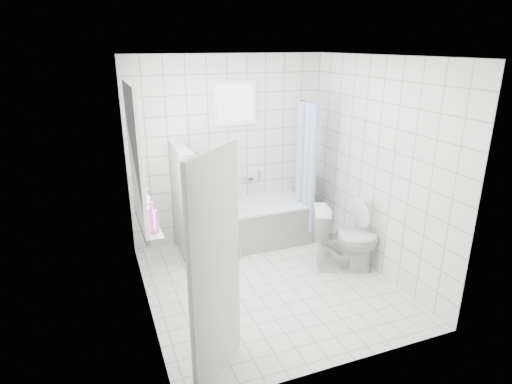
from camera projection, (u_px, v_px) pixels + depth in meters
name	position (u px, v px, depth m)	size (l,w,h in m)	color
ground	(269.00, 283.00, 5.12)	(3.00, 3.00, 0.00)	white
ceiling	(272.00, 56.00, 4.27)	(3.00, 3.00, 0.00)	white
wall_back	(229.00, 150.00, 6.01)	(2.80, 0.02, 2.60)	white
wall_front	(344.00, 233.00, 3.37)	(2.80, 0.02, 2.60)	white
wall_left	(140.00, 195.00, 4.21)	(0.02, 3.00, 2.60)	white
wall_right	(376.00, 167.00, 5.17)	(0.02, 3.00, 2.60)	white
window_left	(138.00, 158.00, 4.40)	(0.01, 0.90, 1.40)	white
window_back	(236.00, 103.00, 5.79)	(0.50, 0.01, 0.50)	white
window_sill	(148.00, 224.00, 4.65)	(0.18, 1.02, 0.08)	white
door	(216.00, 271.00, 3.41)	(0.04, 0.80, 2.00)	silver
bathtub	(249.00, 224.00, 6.07)	(1.70, 0.77, 0.58)	white
partition_wall	(184.00, 203.00, 5.56)	(0.15, 0.85, 1.50)	white
tiled_ledge	(309.00, 209.00, 6.68)	(0.40, 0.24, 0.55)	white
toilet	(345.00, 239.00, 5.33)	(0.46, 0.80, 0.82)	white
curtain_rod	(303.00, 100.00, 5.76)	(0.02, 0.02, 0.80)	silver
shower_curtain	(305.00, 167.00, 5.94)	(0.14, 0.48, 1.78)	#436EC6
tub_faucet	(247.00, 179.00, 6.21)	(0.18, 0.06, 0.06)	silver
sill_bottles	(149.00, 211.00, 4.51)	(0.18, 0.74, 0.32)	#CF68D1
ledge_bottles	(311.00, 186.00, 6.51)	(0.14, 0.17, 0.25)	#1C18C6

